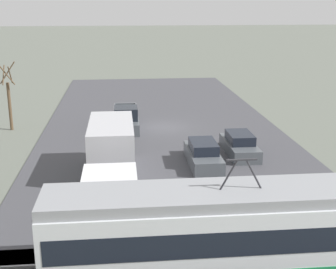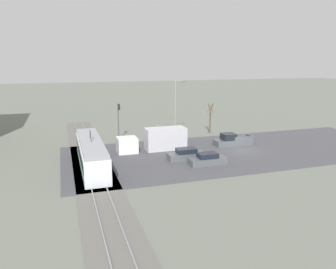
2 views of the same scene
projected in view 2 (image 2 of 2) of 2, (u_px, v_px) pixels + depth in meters
ground_plane at (241, 150)px, 45.86m from camera, size 320.00×320.00×0.00m
road_surface at (241, 150)px, 45.85m from camera, size 18.36×48.29×0.08m
rail_bed at (91, 164)px, 39.65m from camera, size 57.78×4.40×0.22m
light_rail_tram at (91, 154)px, 38.31m from camera, size 14.26×2.71×4.33m
box_truck at (156, 140)px, 45.62m from camera, size 2.53×9.64×3.04m
pickup_truck at (232, 141)px, 48.34m from camera, size 1.92×5.74×1.81m
sedan_car_0 at (186, 155)px, 41.36m from camera, size 1.78×4.75×1.45m
sedan_car_1 at (208, 160)px, 39.35m from camera, size 1.76×4.55×1.42m
traffic_light_pole at (119, 117)px, 50.66m from camera, size 0.28×0.47×5.81m
street_tree at (210, 119)px, 56.45m from camera, size 1.25×1.04×5.33m
street_lamp_near_crossing at (176, 105)px, 53.73m from camera, size 0.36×1.95×9.18m
no_parking_sign at (157, 129)px, 54.10m from camera, size 0.32×0.08×2.01m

